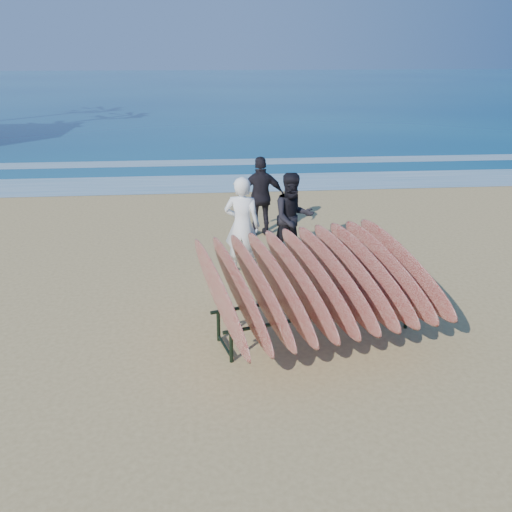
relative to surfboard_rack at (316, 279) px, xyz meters
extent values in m
plane|color=tan|center=(-0.83, 0.27, -0.95)|extent=(120.00, 120.00, 0.00)
plane|color=navy|center=(-0.83, 55.27, -0.95)|extent=(160.00, 160.00, 0.00)
plane|color=white|center=(-0.83, 10.27, -0.95)|extent=(160.00, 160.00, 0.00)
plane|color=white|center=(-0.83, 13.77, -0.95)|extent=(160.00, 160.00, 0.00)
cylinder|color=black|center=(-1.35, -0.69, -0.70)|extent=(0.06, 0.06, 0.50)
cylinder|color=black|center=(1.51, 0.06, -0.70)|extent=(0.06, 0.06, 0.50)
cylinder|color=black|center=(-1.51, -0.06, -0.70)|extent=(0.06, 0.06, 0.50)
cylinder|color=black|center=(1.35, 0.69, -0.70)|extent=(0.06, 0.06, 0.50)
cylinder|color=black|center=(0.08, -0.31, -0.45)|extent=(3.11, 0.87, 0.06)
cylinder|color=black|center=(-0.08, 0.31, -0.45)|extent=(3.11, 0.87, 0.06)
cylinder|color=black|center=(-1.43, -0.38, -0.87)|extent=(0.21, 0.64, 0.04)
cylinder|color=black|center=(1.43, 0.38, -0.87)|extent=(0.21, 0.64, 0.04)
ellipsoid|color=#6A0708|center=(-1.50, -0.40, 0.01)|extent=(0.81, 2.83, 1.23)
ellipsoid|color=#6A0708|center=(-1.20, -0.32, 0.01)|extent=(0.81, 2.83, 1.23)
ellipsoid|color=#6A0708|center=(-0.90, -0.24, 0.01)|extent=(0.81, 2.83, 1.23)
ellipsoid|color=#6A0708|center=(-0.60, -0.16, 0.01)|extent=(0.81, 2.83, 1.23)
ellipsoid|color=#6A0708|center=(-0.30, -0.08, 0.01)|extent=(0.81, 2.83, 1.23)
ellipsoid|color=#6A0708|center=(0.00, 0.00, 0.01)|extent=(0.81, 2.83, 1.23)
ellipsoid|color=#6A0708|center=(0.30, 0.08, 0.01)|extent=(0.81, 2.83, 1.23)
ellipsoid|color=#6A0708|center=(0.60, 0.16, 0.01)|extent=(0.81, 2.83, 1.23)
ellipsoid|color=#6A0708|center=(0.90, 0.24, 0.01)|extent=(0.81, 2.83, 1.23)
ellipsoid|color=#6A0708|center=(1.20, 0.32, 0.01)|extent=(0.81, 2.83, 1.23)
ellipsoid|color=#6A0708|center=(1.50, 0.40, 0.01)|extent=(0.81, 2.83, 1.23)
imported|color=white|center=(-0.96, 2.65, 0.03)|extent=(0.81, 0.64, 1.96)
imported|color=black|center=(0.13, 3.18, -0.01)|extent=(1.06, 0.91, 1.89)
imported|color=black|center=(-0.36, 4.92, 0.00)|extent=(1.13, 0.51, 1.90)
camera|label=1|loc=(-1.60, -7.46, 3.32)|focal=38.00mm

